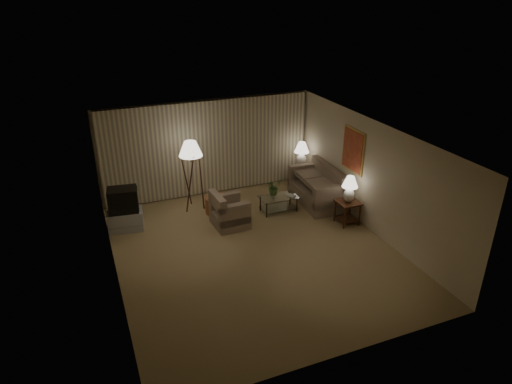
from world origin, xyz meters
The scene contains 16 objects.
ground centered at (0.00, 0.00, 0.00)m, with size 7.00×7.00×0.00m, color #9F8658.
room_shell centered at (0.02, 1.51, 1.75)m, with size 6.04×7.02×2.72m.
sofa centered at (2.50, 1.68, 0.41)m, with size 1.95×1.14×0.82m.
armchair centered at (-0.12, 1.33, 0.36)m, with size 0.93×0.89×0.71m.
side_table_near centered at (2.65, 0.33, 0.41)m, with size 0.54×0.54×0.60m.
side_table_far centered at (2.65, 2.90, 0.40)m, with size 0.50×0.42×0.60m.
table_lamp_near centered at (2.65, 0.33, 1.00)m, with size 0.39×0.39×0.68m.
table_lamp_far centered at (2.65, 2.90, 1.04)m, with size 0.43×0.43×0.75m.
coffee_table centered at (1.33, 1.58, 0.28)m, with size 1.01×0.55×0.41m.
tv_cabinet centered at (-2.55, 2.11, 0.25)m, with size 0.89×0.63×0.50m, color #A8A8AA.
crt_tv centered at (-2.55, 2.11, 0.79)m, with size 0.75×0.58×0.59m, color black.
floor_lamp centered at (-0.71, 2.60, 0.99)m, with size 0.61×0.61×1.88m.
ottoman centered at (-0.18, 2.12, 0.22)m, with size 0.66×0.66×0.44m, color #9D6035.
vase centered at (1.18, 1.58, 0.48)m, with size 0.13×0.13×0.13m, color silver.
flowers centered at (1.18, 1.58, 0.76)m, with size 0.38×0.33×0.42m, color #4B7534.
book centered at (1.58, 1.48, 0.42)m, with size 0.17×0.23×0.02m, color olive.
Camera 1 is at (-3.28, -8.21, 5.56)m, focal length 32.00 mm.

